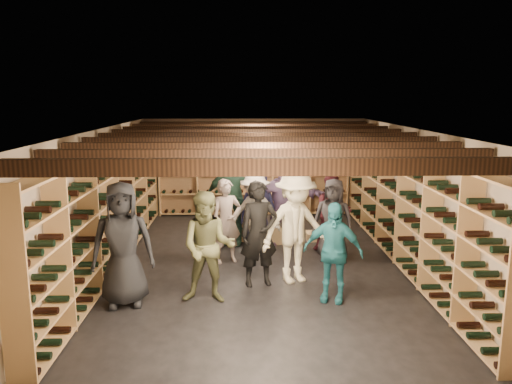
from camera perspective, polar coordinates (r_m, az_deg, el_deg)
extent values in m
plane|color=black|center=(9.00, 0.33, -8.28)|extent=(8.00, 8.00, 0.00)
cube|color=tan|center=(12.62, -0.27, 2.93)|extent=(5.50, 0.02, 2.40)
cube|color=tan|center=(4.84, 1.92, -10.50)|extent=(5.50, 0.02, 2.40)
cube|color=tan|center=(9.02, -17.41, -0.84)|extent=(0.02, 8.00, 2.40)
cube|color=tan|center=(9.19, 17.74, -0.65)|extent=(0.02, 8.00, 2.40)
cube|color=beige|center=(8.51, 0.34, 7.15)|extent=(5.50, 8.00, 0.01)
cube|color=black|center=(5.05, 1.66, 2.89)|extent=(5.40, 0.12, 0.18)
cube|color=black|center=(5.91, 1.19, 4.09)|extent=(5.40, 0.12, 0.18)
cube|color=black|center=(6.78, 0.83, 4.98)|extent=(5.40, 0.12, 0.18)
cube|color=black|center=(7.65, 0.56, 5.67)|extent=(5.40, 0.12, 0.18)
cube|color=black|center=(8.52, 0.34, 6.21)|extent=(5.40, 0.12, 0.18)
cube|color=black|center=(9.40, 0.16, 6.66)|extent=(5.40, 0.12, 0.18)
cube|color=black|center=(10.27, 0.02, 7.03)|extent=(5.40, 0.12, 0.18)
cube|color=black|center=(11.14, -0.11, 7.34)|extent=(5.40, 0.12, 0.18)
cube|color=black|center=(12.01, -0.22, 7.61)|extent=(5.40, 0.12, 0.18)
cube|color=tan|center=(9.00, -16.26, -1.62)|extent=(0.32, 7.50, 2.15)
cube|color=tan|center=(9.16, 16.63, -1.42)|extent=(0.32, 7.50, 2.15)
cube|color=tan|center=(12.47, -0.25, 2.25)|extent=(4.70, 0.30, 2.15)
cube|color=tan|center=(10.44, -1.46, -5.06)|extent=(0.52, 0.37, 0.17)
cube|color=tan|center=(10.39, -1.47, -4.16)|extent=(0.52, 0.37, 0.17)
cube|color=tan|center=(10.35, -1.47, -3.25)|extent=(0.52, 0.37, 0.17)
cube|color=tan|center=(10.31, -1.48, -2.33)|extent=(0.52, 0.37, 0.17)
cube|color=tan|center=(10.22, 1.37, -5.41)|extent=(0.53, 0.39, 0.17)
cube|color=tan|center=(10.17, 1.38, -4.49)|extent=(0.53, 0.39, 0.17)
cube|color=tan|center=(10.51, 7.15, -5.03)|extent=(0.51, 0.35, 0.17)
imported|color=black|center=(7.34, -14.99, -5.79)|extent=(0.96, 0.71, 1.80)
imported|color=black|center=(7.84, 0.35, -4.80)|extent=(0.69, 0.54, 1.67)
imported|color=brown|center=(7.25, -5.49, -6.34)|extent=(0.84, 0.68, 1.64)
imported|color=beige|center=(7.98, 4.51, -4.01)|extent=(1.35, 1.08, 1.82)
imported|color=teal|center=(7.36, 8.78, -6.78)|extent=(0.94, 0.62, 1.48)
imported|color=#1F2043|center=(9.92, 0.22, -1.81)|extent=(0.85, 0.65, 1.54)
imported|color=gray|center=(8.93, -3.40, -3.36)|extent=(0.65, 0.54, 1.52)
imported|color=#42161D|center=(9.68, 8.74, -2.42)|extent=(0.74, 0.59, 1.49)
imported|color=#A19C94|center=(9.39, -0.11, -2.47)|extent=(1.15, 0.89, 1.57)
imported|color=#274B3B|center=(10.00, -2.88, -0.78)|extent=(1.17, 0.69, 1.86)
imported|color=slate|center=(10.04, 3.26, -0.77)|extent=(1.80, 1.01, 1.85)
imported|color=#323035|center=(9.15, 8.78, -3.16)|extent=(0.85, 0.69, 1.51)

